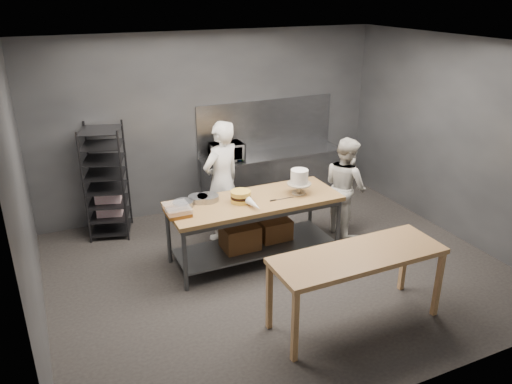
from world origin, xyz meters
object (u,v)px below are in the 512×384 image
work_table (255,222)px  chef_right (345,186)px  chef_behind (222,181)px  speed_rack (107,182)px  microwave (227,152)px  frosted_cake_stand (299,179)px  near_counter (358,260)px  layer_cake (241,197)px

work_table → chef_right: (1.61, 0.16, 0.20)m
chef_behind → speed_rack: bearing=-51.6°
microwave → frosted_cake_stand: (0.38, -1.82, 0.09)m
near_counter → microwave: bearing=92.7°
speed_rack → chef_behind: size_ratio=0.94×
speed_rack → chef_right: speed_rack is taller
chef_behind → layer_cake: size_ratio=6.77×
work_table → near_counter: work_table is taller
work_table → near_counter: (0.44, -1.83, 0.24)m
work_table → near_counter: bearing=-76.5°
chef_right → speed_rack: bearing=62.8°
speed_rack → layer_cake: bearing=-47.7°
chef_right → microwave: size_ratio=2.87×
near_counter → layer_cake: layer_cake is taller
work_table → chef_behind: chef_behind is taller
frosted_cake_stand → layer_cake: 0.88m
near_counter → chef_right: bearing=59.4°
near_counter → frosted_cake_stand: (0.21, 1.75, 0.33)m
speed_rack → chef_right: bearing=-24.1°
chef_behind → microwave: bearing=-137.8°
chef_right → microwave: bearing=37.2°
microwave → frosted_cake_stand: size_ratio=1.52×
speed_rack → frosted_cake_stand: size_ratio=4.91×
chef_behind → layer_cake: (-0.03, -0.80, 0.07)m
speed_rack → frosted_cake_stand: bearing=-36.1°
near_counter → chef_right: chef_right is taller
microwave → layer_cake: 1.82m
speed_rack → chef_behind: 1.79m
work_table → speed_rack: 2.42m
speed_rack → frosted_cake_stand: 2.97m
near_counter → layer_cake: bearing=109.7°
chef_behind → microwave: (0.45, 0.95, 0.12)m
work_table → layer_cake: layer_cake is taller
work_table → layer_cake: size_ratio=8.75×
frosted_cake_stand → speed_rack: bearing=143.9°
microwave → layer_cake: (-0.49, -1.76, -0.05)m
speed_rack → microwave: bearing=2.3°
work_table → near_counter: 1.89m
work_table → microwave: microwave is taller
near_counter → chef_behind: (-0.62, 2.62, 0.12)m
near_counter → work_table: bearing=103.5°
microwave → chef_right: bearing=-49.6°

